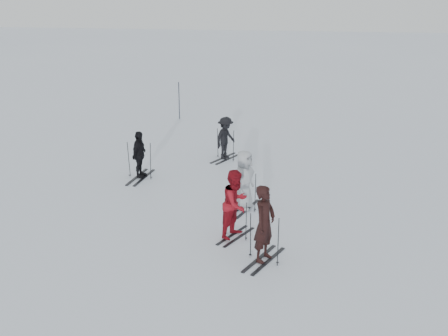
{
  "coord_description": "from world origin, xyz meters",
  "views": [
    {
      "loc": [
        2.44,
        -15.9,
        6.86
      ],
      "look_at": [
        0.0,
        1.0,
        1.0
      ],
      "focal_mm": 45.0,
      "sensor_mm": 36.0,
      "label": 1
    }
  ],
  "objects_px": {
    "skier_uphill_left": "(139,155)",
    "skier_grey": "(244,181)",
    "skier_uphill_far": "(226,139)",
    "skier_red": "(236,205)",
    "skier_near_dark": "(265,225)",
    "piste_marker": "(179,101)"
  },
  "relations": [
    {
      "from": "skier_near_dark",
      "to": "skier_uphill_left",
      "type": "height_order",
      "value": "skier_near_dark"
    },
    {
      "from": "skier_near_dark",
      "to": "skier_red",
      "type": "xyz_separation_m",
      "value": [
        -0.88,
        1.27,
        -0.04
      ]
    },
    {
      "from": "skier_red",
      "to": "skier_uphill_left",
      "type": "xyz_separation_m",
      "value": [
        -3.97,
        4.28,
        -0.12
      ]
    },
    {
      "from": "skier_uphill_far",
      "to": "piste_marker",
      "type": "height_order",
      "value": "piste_marker"
    },
    {
      "from": "skier_uphill_left",
      "to": "skier_grey",
      "type": "bearing_deg",
      "value": -112.9
    },
    {
      "from": "skier_near_dark",
      "to": "skier_red",
      "type": "height_order",
      "value": "skier_near_dark"
    },
    {
      "from": "skier_near_dark",
      "to": "skier_uphill_far",
      "type": "distance_m",
      "value": 8.43
    },
    {
      "from": "skier_near_dark",
      "to": "skier_uphill_far",
      "type": "height_order",
      "value": "skier_near_dark"
    },
    {
      "from": "skier_red",
      "to": "skier_near_dark",
      "type": "bearing_deg",
      "value": -118.96
    },
    {
      "from": "skier_near_dark",
      "to": "piste_marker",
      "type": "relative_size",
      "value": 1.06
    },
    {
      "from": "skier_uphill_far",
      "to": "skier_uphill_left",
      "type": "bearing_deg",
      "value": 161.02
    },
    {
      "from": "skier_uphill_left",
      "to": "skier_uphill_far",
      "type": "height_order",
      "value": "skier_uphill_left"
    },
    {
      "from": "skier_uphill_left",
      "to": "skier_uphill_far",
      "type": "distance_m",
      "value": 3.76
    },
    {
      "from": "skier_red",
      "to": "skier_uphill_left",
      "type": "bearing_deg",
      "value": 69.19
    },
    {
      "from": "skier_red",
      "to": "piste_marker",
      "type": "relative_size",
      "value": 1.02
    },
    {
      "from": "skier_near_dark",
      "to": "skier_grey",
      "type": "relative_size",
      "value": 1.08
    },
    {
      "from": "skier_uphill_left",
      "to": "skier_red",
      "type": "bearing_deg",
      "value": -130.22
    },
    {
      "from": "skier_red",
      "to": "skier_uphill_far",
      "type": "relative_size",
      "value": 1.15
    },
    {
      "from": "skier_uphill_left",
      "to": "piste_marker",
      "type": "relative_size",
      "value": 0.9
    },
    {
      "from": "skier_near_dark",
      "to": "skier_uphill_far",
      "type": "bearing_deg",
      "value": 38.54
    },
    {
      "from": "skier_uphill_far",
      "to": "piste_marker",
      "type": "distance_m",
      "value": 6.91
    },
    {
      "from": "skier_grey",
      "to": "skier_uphill_far",
      "type": "height_order",
      "value": "skier_grey"
    }
  ]
}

